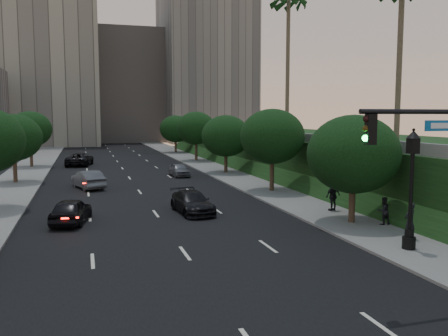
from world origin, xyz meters
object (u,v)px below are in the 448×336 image
object	(u,v)px
street_lamp	(411,195)
sedan_mid_left	(88,180)
sedan_far_right	(179,170)
pedestrian_c	(333,196)
sedan_near_right	(192,202)
pedestrian_a	(410,221)
sedan_far_left	(80,159)
sedan_near_left	(71,211)
pedestrian_b	(384,211)

from	to	relation	value
street_lamp	sedan_mid_left	world-z (taller)	street_lamp
sedan_mid_left	sedan_far_right	distance (m)	10.79
street_lamp	pedestrian_c	size ratio (longest dim) A/B	2.95
street_lamp	sedan_mid_left	xyz separation A→B (m)	(-13.83, 23.77, -1.86)
sedan_mid_left	sedan_near_right	bearing A→B (deg)	99.48
street_lamp	pedestrian_a	bearing A→B (deg)	51.65
street_lamp	sedan_near_right	bearing A→B (deg)	123.93
sedan_far_left	pedestrian_c	distance (m)	37.93
pedestrian_a	sedan_near_left	bearing A→B (deg)	-46.48
street_lamp	sedan_near_left	xyz separation A→B (m)	(-14.88, 10.40, -1.90)
sedan_far_right	sedan_mid_left	bearing A→B (deg)	-149.35
sedan_far_left	pedestrian_c	xyz separation A→B (m)	(15.70, -34.53, 0.31)
sedan_near_left	sedan_near_right	xyz separation A→B (m)	(7.32, 0.84, -0.05)
pedestrian_b	pedestrian_a	bearing A→B (deg)	74.19
street_lamp	sedan_far_left	size ratio (longest dim) A/B	0.98
sedan_near_left	pedestrian_c	size ratio (longest dim) A/B	2.27
street_lamp	pedestrian_c	distance (m)	8.95
sedan_far_left	sedan_far_right	world-z (taller)	sedan_far_left
sedan_mid_left	sedan_far_left	distance (m)	19.53
sedan_mid_left	sedan_far_left	world-z (taller)	sedan_far_left
sedan_near_left	sedan_mid_left	bearing A→B (deg)	-82.38
sedan_mid_left	sedan_far_right	bearing A→B (deg)	-163.81
sedan_far_left	sedan_near_right	bearing A→B (deg)	113.40
sedan_far_left	sedan_far_right	xyz separation A→B (m)	(9.84, -13.60, -0.11)
street_lamp	sedan_near_left	size ratio (longest dim) A/B	1.29
street_lamp	sedan_near_right	xyz separation A→B (m)	(-7.56, 11.24, -1.94)
pedestrian_a	pedestrian_c	distance (m)	7.28
pedestrian_b	street_lamp	bearing A→B (deg)	64.20
sedan_far_right	pedestrian_c	world-z (taller)	pedestrian_c
sedan_far_right	pedestrian_a	xyz separation A→B (m)	(5.97, -28.21, 0.36)
sedan_far_right	pedestrian_c	bearing A→B (deg)	-76.99
sedan_near_left	sedan_mid_left	xyz separation A→B (m)	(1.06, 13.37, 0.03)
pedestrian_a	sedan_far_right	bearing A→B (deg)	-95.46
street_lamp	sedan_far_right	bearing A→B (deg)	99.19
sedan_far_right	pedestrian_b	bearing A→B (deg)	-77.93
pedestrian_a	pedestrian_b	xyz separation A→B (m)	(0.63, 3.03, -0.13)
sedan_mid_left	sedan_near_left	bearing A→B (deg)	68.40
sedan_near_right	pedestrian_c	distance (m)	8.97
street_lamp	pedestrian_b	xyz separation A→B (m)	(1.80, 4.50, -1.71)
sedan_near_left	sedan_far_left	size ratio (longest dim) A/B	0.76
sedan_far_right	pedestrian_b	world-z (taller)	pedestrian_b
sedan_mid_left	sedan_far_right	xyz separation A→B (m)	(9.02, 5.92, -0.09)
pedestrian_a	pedestrian_b	size ratio (longest dim) A/B	1.16
sedan_far_left	sedan_near_right	size ratio (longest dim) A/B	1.20
sedan_near_right	sedan_near_left	bearing A→B (deg)	-178.41
sedan_mid_left	pedestrian_a	size ratio (longest dim) A/B	2.61
sedan_far_left	street_lamp	bearing A→B (deg)	119.63
street_lamp	pedestrian_a	size ratio (longest dim) A/B	3.12
street_lamp	sedan_far_left	distance (m)	45.73
sedan_near_right	pedestrian_b	bearing A→B (deg)	-40.69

